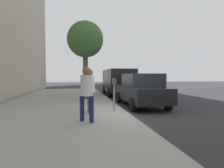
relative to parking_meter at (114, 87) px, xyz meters
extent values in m
plane|color=#2B2B2D|center=(0.29, -0.52, -1.17)|extent=(80.00, 80.00, 0.00)
cube|color=gray|center=(0.29, 2.48, -1.09)|extent=(28.00, 6.00, 0.15)
cylinder|color=gray|center=(0.00, 0.00, -0.44)|extent=(0.07, 0.07, 1.15)
cube|color=#383D42|center=(-0.10, 0.00, 0.26)|extent=(0.16, 0.11, 0.26)
cube|color=#383D42|center=(0.10, 0.00, 0.26)|extent=(0.16, 0.11, 0.26)
cube|color=#268C33|center=(-0.10, -0.06, 0.28)|extent=(0.10, 0.01, 0.10)
cube|color=#268C33|center=(0.10, -0.06, 0.28)|extent=(0.10, 0.01, 0.10)
cylinder|color=#47474C|center=(0.05, 1.04, -0.59)|extent=(0.15, 0.15, 0.85)
cylinder|color=#47474C|center=(-0.33, 1.01, -0.59)|extent=(0.15, 0.15, 0.85)
cylinder|color=silver|center=(-0.14, 1.03, 0.17)|extent=(0.39, 0.39, 0.67)
sphere|color=brown|center=(-0.14, 1.03, 0.63)|extent=(0.26, 0.26, 0.26)
cylinder|color=#191E4C|center=(-1.40, 1.37, -0.59)|extent=(0.15, 0.15, 0.86)
cylinder|color=#191E4C|center=(-1.66, 1.08, -0.59)|extent=(0.15, 0.15, 0.86)
cylinder|color=silver|center=(-1.53, 1.23, 0.18)|extent=(0.39, 0.39, 0.68)
sphere|color=brown|center=(-1.53, 1.23, 0.65)|extent=(0.27, 0.27, 0.27)
cube|color=black|center=(1.96, -1.87, -0.46)|extent=(4.40, 1.84, 0.76)
cube|color=black|center=(1.76, -1.87, 0.26)|extent=(2.20, 1.70, 0.68)
cylinder|color=black|center=(3.39, -1.00, -0.84)|extent=(0.66, 0.22, 0.66)
cylinder|color=black|center=(3.39, -2.75, -0.84)|extent=(0.66, 0.22, 0.66)
cylinder|color=black|center=(0.53, -1.00, -0.84)|extent=(0.66, 0.22, 0.66)
cylinder|color=black|center=(0.53, -2.75, -0.84)|extent=(0.66, 0.22, 0.66)
cube|color=black|center=(7.81, -1.87, 0.11)|extent=(5.24, 2.12, 1.80)
cylinder|color=black|center=(9.52, -0.96, -0.79)|extent=(0.76, 0.24, 0.76)
cylinder|color=black|center=(9.47, -2.86, -0.79)|extent=(0.76, 0.24, 0.76)
cylinder|color=black|center=(6.14, -0.89, -0.79)|extent=(0.76, 0.24, 0.76)
cylinder|color=black|center=(6.09, -2.79, -0.79)|extent=(0.76, 0.24, 0.76)
cylinder|color=brown|center=(4.56, 0.99, 0.57)|extent=(0.32, 0.32, 3.17)
sphere|color=#3B6630|center=(4.56, 0.99, 2.86)|extent=(2.35, 2.35, 2.35)
camera|label=1|loc=(-7.52, 1.52, 0.50)|focal=29.29mm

